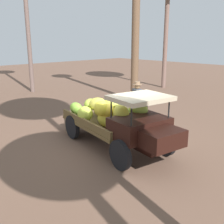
# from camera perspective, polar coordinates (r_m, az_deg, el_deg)

# --- Properties ---
(ground_plane) EXTENTS (60.00, 60.00, 0.00)m
(ground_plane) POSITION_cam_1_polar(r_m,az_deg,el_deg) (8.55, 1.78, -7.50)
(ground_plane) COLOR brown
(truck) EXTENTS (4.62, 2.32, 1.85)m
(truck) POSITION_cam_1_polar(r_m,az_deg,el_deg) (8.09, 1.49, -1.81)
(truck) COLOR black
(truck) RESTS_ON ground
(farmer) EXTENTS (0.56, 0.52, 1.79)m
(farmer) POSITION_cam_1_polar(r_m,az_deg,el_deg) (10.19, 5.31, 2.21)
(farmer) COLOR #474844
(farmer) RESTS_ON ground
(wooden_crate) EXTENTS (0.60, 0.61, 0.45)m
(wooden_crate) POSITION_cam_1_polar(r_m,az_deg,el_deg) (10.05, -8.52, -2.77)
(wooden_crate) COLOR #7D624B
(wooden_crate) RESTS_ON ground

